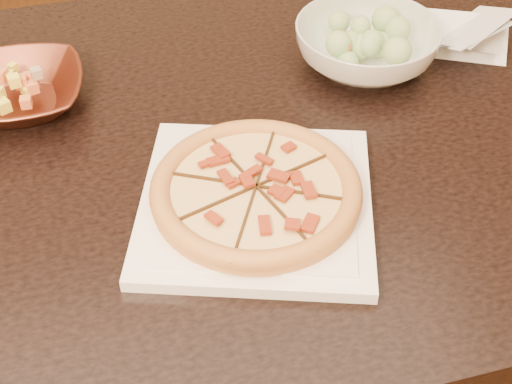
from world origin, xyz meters
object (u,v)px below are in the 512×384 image
(pizza, at_px, (256,190))
(salad_bowl, at_px, (366,46))
(dining_table, at_px, (165,192))
(plate, at_px, (256,203))
(bronze_bowl, at_px, (17,93))

(pizza, distance_m, salad_bowl, 0.39)
(dining_table, relative_size, pizza, 5.43)
(plate, bearing_deg, bronze_bowl, 135.86)
(bronze_bowl, bearing_deg, dining_table, -35.58)
(plate, xyz_separation_m, pizza, (-0.00, 0.00, 0.02))
(dining_table, xyz_separation_m, bronze_bowl, (-0.20, 0.15, 0.12))
(plate, height_order, pizza, pizza)
(bronze_bowl, height_order, salad_bowl, salad_bowl)
(bronze_bowl, bearing_deg, salad_bowl, -0.67)
(dining_table, xyz_separation_m, salad_bowl, (0.37, 0.14, 0.13))
(salad_bowl, bearing_deg, dining_table, -159.22)
(dining_table, bearing_deg, bronze_bowl, 144.42)
(dining_table, bearing_deg, pizza, -55.15)
(dining_table, relative_size, plate, 4.02)
(plate, bearing_deg, dining_table, 124.85)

